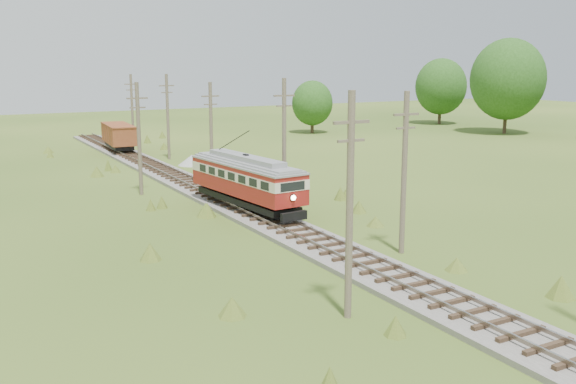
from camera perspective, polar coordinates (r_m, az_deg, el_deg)
railbed_main at (r=46.74m, az=-5.54°, el=-0.77°), size 3.60×96.00×0.57m
streetcar at (r=43.15m, az=-3.74°, el=1.27°), size 3.68×11.28×5.10m
gondola at (r=75.10m, az=-14.83°, el=4.91°), size 3.22×8.25×2.68m
gravel_pile at (r=64.54m, az=-8.39°, el=2.80°), size 2.87×3.05×1.04m
utility_pole_r_2 at (r=34.05m, az=10.29°, el=1.80°), size 1.60×0.30×8.60m
utility_pole_r_3 at (r=44.71m, az=-0.34°, el=4.50°), size 1.60×0.30×9.00m
utility_pole_r_4 at (r=56.38m, az=-6.85°, el=5.54°), size 1.60×0.30×8.40m
utility_pole_r_5 at (r=68.66m, az=-10.64°, el=6.67°), size 1.60×0.30×8.90m
utility_pole_r_6 at (r=81.04m, az=-13.68°, el=7.16°), size 1.60×0.30×8.70m
utility_pole_l_a at (r=24.87m, az=5.51°, el=-1.11°), size 1.60×0.30×9.00m
utility_pole_l_b at (r=50.19m, az=-13.11°, el=4.72°), size 1.60×0.30×8.60m
tree_right_4 at (r=97.67m, az=18.95°, el=9.46°), size 10.50×10.50×13.53m
tree_right_5 at (r=110.50m, az=13.43°, el=9.11°), size 8.40×8.40×10.82m
tree_mid_b at (r=93.46m, az=2.17°, el=7.90°), size 5.88×5.88×7.57m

